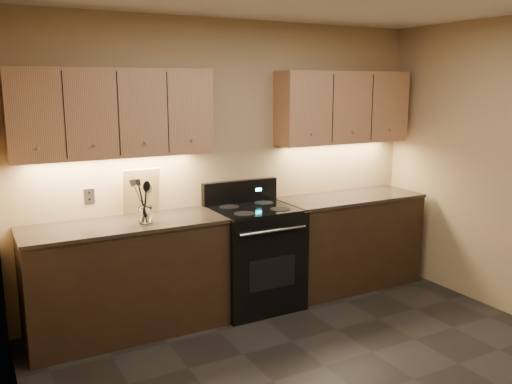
% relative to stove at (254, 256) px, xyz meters
% --- Properties ---
extents(wall_back, '(4.00, 0.04, 2.60)m').
position_rel_stove_xyz_m(wall_back, '(-0.08, 0.32, 0.82)').
color(wall_back, '#9F8A5E').
rests_on(wall_back, ground).
extents(wall_left, '(0.04, 4.00, 2.60)m').
position_rel_stove_xyz_m(wall_left, '(-2.08, -1.68, 0.82)').
color(wall_left, '#9F8A5E').
rests_on(wall_left, ground).
extents(counter_left, '(1.62, 0.62, 0.93)m').
position_rel_stove_xyz_m(counter_left, '(-1.18, 0.02, -0.01)').
color(counter_left, black).
rests_on(counter_left, ground).
extents(counter_right, '(1.46, 0.62, 0.93)m').
position_rel_stove_xyz_m(counter_right, '(1.10, 0.02, -0.01)').
color(counter_right, black).
rests_on(counter_right, ground).
extents(stove, '(0.76, 0.68, 1.14)m').
position_rel_stove_xyz_m(stove, '(0.00, 0.00, 0.00)').
color(stove, black).
rests_on(stove, ground).
extents(upper_cab_left, '(1.60, 0.30, 0.70)m').
position_rel_stove_xyz_m(upper_cab_left, '(-1.18, 0.17, 1.32)').
color(upper_cab_left, tan).
rests_on(upper_cab_left, wall_back).
extents(upper_cab_right, '(1.44, 0.30, 0.70)m').
position_rel_stove_xyz_m(upper_cab_right, '(1.10, 0.17, 1.32)').
color(upper_cab_right, tan).
rests_on(upper_cab_right, wall_back).
extents(outlet_plate, '(0.08, 0.01, 0.12)m').
position_rel_stove_xyz_m(outlet_plate, '(-1.38, 0.31, 0.64)').
color(outlet_plate, '#B2B5BA').
rests_on(outlet_plate, wall_back).
extents(utensil_crock, '(0.11, 0.11, 0.14)m').
position_rel_stove_xyz_m(utensil_crock, '(-1.02, -0.06, 0.51)').
color(utensil_crock, white).
rests_on(utensil_crock, counter_left).
extents(cutting_board, '(0.32, 0.11, 0.40)m').
position_rel_stove_xyz_m(cutting_board, '(-0.96, 0.26, 0.65)').
color(cutting_board, tan).
rests_on(cutting_board, counter_left).
extents(wooden_spoon, '(0.16, 0.13, 0.31)m').
position_rel_stove_xyz_m(wooden_spoon, '(-1.06, -0.07, 0.62)').
color(wooden_spoon, tan).
rests_on(wooden_spoon, utensil_crock).
extents(black_spoon, '(0.09, 0.11, 0.34)m').
position_rel_stove_xyz_m(black_spoon, '(-1.04, -0.05, 0.63)').
color(black_spoon, black).
rests_on(black_spoon, utensil_crock).
extents(black_turner, '(0.14, 0.21, 0.37)m').
position_rel_stove_xyz_m(black_turner, '(-1.02, -0.08, 0.65)').
color(black_turner, black).
rests_on(black_turner, utensil_crock).
extents(steel_spatula, '(0.22, 0.15, 0.38)m').
position_rel_stove_xyz_m(steel_spatula, '(-1.00, -0.05, 0.65)').
color(steel_spatula, silver).
rests_on(steel_spatula, utensil_crock).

